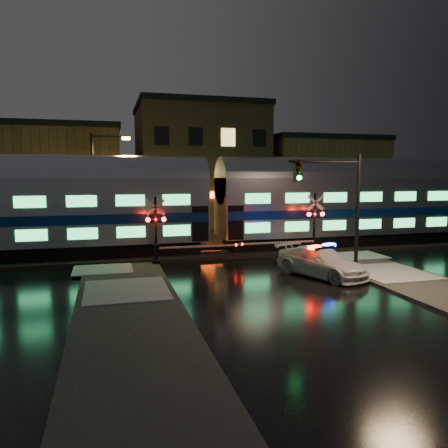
{
  "coord_description": "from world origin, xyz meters",
  "views": [
    {
      "loc": [
        -7.21,
        -21.65,
        5.04
      ],
      "look_at": [
        -0.69,
        2.5,
        2.2
      ],
      "focal_mm": 35.0,
      "sensor_mm": 36.0,
      "label": 1
    }
  ],
  "objects": [
    {
      "name": "ground",
      "position": [
        0.0,
        0.0,
        0.0
      ],
      "size": [
        120.0,
        120.0,
        0.0
      ],
      "primitive_type": "plane",
      "color": "black",
      "rests_on": "ground"
    },
    {
      "name": "ballast",
      "position": [
        0.0,
        5.0,
        0.12
      ],
      "size": [
        90.0,
        4.2,
        0.24
      ],
      "primitive_type": "cube",
      "color": "black",
      "rests_on": "ground"
    },
    {
      "name": "sidewalk_left",
      "position": [
        -6.5,
        -6.0,
        0.06
      ],
      "size": [
        4.0,
        20.0,
        0.12
      ],
      "primitive_type": "cube",
      "color": "#2D2D2D",
      "rests_on": "ground"
    },
    {
      "name": "sidewalk_right",
      "position": [
        6.5,
        -6.0,
        0.06
      ],
      "size": [
        4.0,
        20.0,
        0.12
      ],
      "primitive_type": "cube",
      "color": "#2D2D2D",
      "rests_on": "ground"
    },
    {
      "name": "building_left",
      "position": [
        -13.0,
        22.0,
        4.5
      ],
      "size": [
        14.0,
        10.0,
        9.0
      ],
      "primitive_type": "cube",
      "color": "brown",
      "rests_on": "ground"
    },
    {
      "name": "building_mid",
      "position": [
        2.0,
        22.5,
        5.75
      ],
      "size": [
        12.0,
        11.0,
        11.5
      ],
      "primitive_type": "cube",
      "color": "brown",
      "rests_on": "ground"
    },
    {
      "name": "building_right",
      "position": [
        15.0,
        22.0,
        4.25
      ],
      "size": [
        12.0,
        10.0,
        8.5
      ],
      "primitive_type": "cube",
      "color": "brown",
      "rests_on": "ground"
    },
    {
      "name": "train",
      "position": [
        -0.79,
        5.0,
        3.38
      ],
      "size": [
        51.0,
        3.12,
        5.92
      ],
      "color": "black",
      "rests_on": "ballast"
    },
    {
      "name": "police_car",
      "position": [
        3.0,
        -2.39,
        0.73
      ],
      "size": [
        3.77,
        5.35,
        1.6
      ],
      "rotation": [
        0.0,
        0.0,
        0.4
      ],
      "color": "silver",
      "rests_on": "ground"
    },
    {
      "name": "crossing_signal_right",
      "position": [
        4.61,
        2.3,
        1.63
      ],
      "size": [
        5.57,
        0.65,
        3.94
      ],
      "color": "black",
      "rests_on": "ground"
    },
    {
      "name": "crossing_signal_left",
      "position": [
        -4.27,
        2.3,
        1.58
      ],
      "size": [
        5.42,
        0.64,
        3.84
      ],
      "color": "black",
      "rests_on": "ground"
    },
    {
      "name": "traffic_light",
      "position": [
        3.45,
        -3.25,
        3.2
      ],
      "size": [
        3.89,
        0.7,
        6.02
      ],
      "rotation": [
        0.0,
        0.0,
        0.08
      ],
      "color": "black",
      "rests_on": "ground"
    },
    {
      "name": "streetlight",
      "position": [
        -7.78,
        9.0,
        4.48
      ],
      "size": [
        2.6,
        0.27,
        7.77
      ],
      "color": "black",
      "rests_on": "ground"
    }
  ]
}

